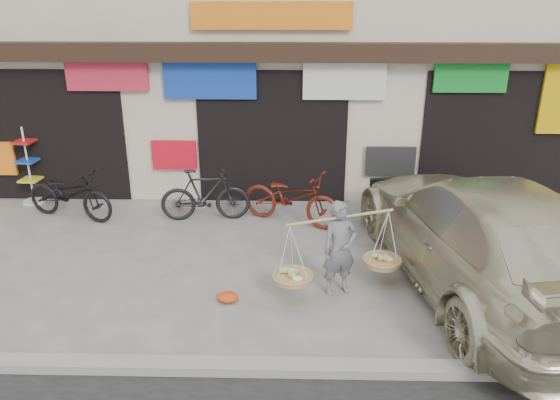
{
  "coord_description": "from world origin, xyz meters",
  "views": [
    {
      "loc": [
        0.41,
        -7.21,
        4.21
      ],
      "look_at": [
        0.22,
        0.9,
        1.02
      ],
      "focal_mm": 35.0,
      "sensor_mm": 36.0,
      "label": 1
    }
  ],
  "objects_px": {
    "bike_0": "(70,194)",
    "bike_2": "(291,197)",
    "street_vendor": "(339,253)",
    "bike_1": "(205,195)",
    "display_rack": "(29,173)",
    "suv": "(483,234)"
  },
  "relations": [
    {
      "from": "bike_1",
      "to": "display_rack",
      "type": "distance_m",
      "value": 3.83
    },
    {
      "from": "street_vendor",
      "to": "suv",
      "type": "distance_m",
      "value": 2.13
    },
    {
      "from": "street_vendor",
      "to": "bike_1",
      "type": "xyz_separation_m",
      "value": [
        -2.34,
        2.63,
        -0.14
      ]
    },
    {
      "from": "street_vendor",
      "to": "suv",
      "type": "relative_size",
      "value": 0.31
    },
    {
      "from": "bike_2",
      "to": "display_rack",
      "type": "distance_m",
      "value": 5.45
    },
    {
      "from": "bike_0",
      "to": "bike_2",
      "type": "distance_m",
      "value": 4.26
    },
    {
      "from": "bike_1",
      "to": "bike_0",
      "type": "bearing_deg",
      "value": 83.81
    },
    {
      "from": "bike_0",
      "to": "street_vendor",
      "type": "bearing_deg",
      "value": -100.02
    },
    {
      "from": "suv",
      "to": "bike_1",
      "type": "bearing_deg",
      "value": -37.32
    },
    {
      "from": "street_vendor",
      "to": "bike_2",
      "type": "relative_size",
      "value": 0.96
    },
    {
      "from": "bike_0",
      "to": "suv",
      "type": "bearing_deg",
      "value": -90.42
    },
    {
      "from": "bike_1",
      "to": "suv",
      "type": "relative_size",
      "value": 0.28
    },
    {
      "from": "bike_2",
      "to": "street_vendor",
      "type": "bearing_deg",
      "value": -139.79
    },
    {
      "from": "bike_0",
      "to": "bike_2",
      "type": "xyz_separation_m",
      "value": [
        4.25,
        -0.14,
        0.02
      ]
    },
    {
      "from": "bike_1",
      "to": "display_rack",
      "type": "height_order",
      "value": "display_rack"
    },
    {
      "from": "street_vendor",
      "to": "bike_0",
      "type": "bearing_deg",
      "value": 130.93
    },
    {
      "from": "street_vendor",
      "to": "bike_1",
      "type": "height_order",
      "value": "street_vendor"
    },
    {
      "from": "bike_1",
      "to": "street_vendor",
      "type": "bearing_deg",
      "value": -143.87
    },
    {
      "from": "street_vendor",
      "to": "bike_2",
      "type": "distance_m",
      "value": 2.62
    },
    {
      "from": "street_vendor",
      "to": "bike_1",
      "type": "bearing_deg",
      "value": 110.81
    },
    {
      "from": "bike_1",
      "to": "bike_2",
      "type": "relative_size",
      "value": 0.86
    },
    {
      "from": "bike_0",
      "to": "suv",
      "type": "xyz_separation_m",
      "value": [
        7.06,
        -2.38,
        0.35
      ]
    }
  ]
}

